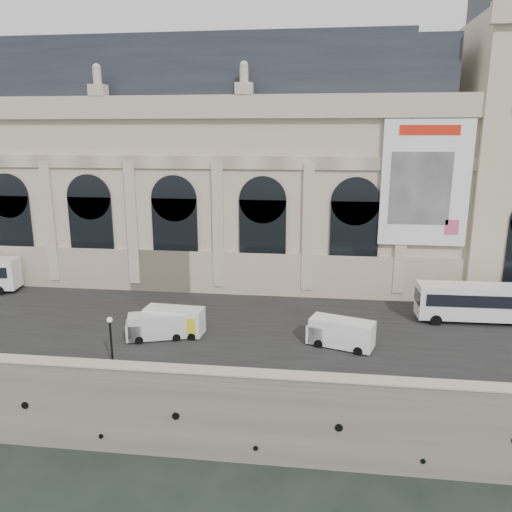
{
  "coord_description": "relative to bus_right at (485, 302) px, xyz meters",
  "views": [
    {
      "loc": [
        12.08,
        -32.2,
        24.0
      ],
      "look_at": [
        5.24,
        22.0,
        10.61
      ],
      "focal_mm": 35.0,
      "sensor_mm": 36.0,
      "label": 1
    }
  ],
  "objects": [
    {
      "name": "museum",
      "position": [
        -34.41,
        14.64,
        11.59
      ],
      "size": [
        69.0,
        18.7,
        29.1
      ],
      "color": "beige",
      "rests_on": "quay"
    },
    {
      "name": "van_b",
      "position": [
        -30.73,
        -7.94,
        -0.93
      ],
      "size": [
        5.64,
        3.52,
        2.35
      ],
      "color": "silver",
      "rests_on": "quay"
    },
    {
      "name": "bus_right",
      "position": [
        0.0,
        0.0,
        0.0
      ],
      "size": [
        12.96,
        3.23,
        3.8
      ],
      "color": "white",
      "rests_on": "quay"
    },
    {
      "name": "lamp_right",
      "position": [
        -32.03,
        -14.11,
        0.03
      ],
      "size": [
        0.44,
        0.44,
        4.35
      ],
      "color": "black",
      "rests_on": "quay"
    },
    {
      "name": "van_c",
      "position": [
        -14.36,
        -7.53,
        -0.85
      ],
      "size": [
        6.0,
        3.77,
        2.5
      ],
      "color": "white",
      "rests_on": "quay"
    },
    {
      "name": "ground",
      "position": [
        -28.43,
        -16.22,
        -8.13
      ],
      "size": [
        260.0,
        260.0,
        0.0
      ],
      "primitive_type": "plane",
      "color": "black",
      "rests_on": "ground"
    },
    {
      "name": "quay",
      "position": [
        -28.43,
        18.78,
        -5.13
      ],
      "size": [
        160.0,
        70.0,
        6.0
      ],
      "primitive_type": "cube",
      "color": "gray",
      "rests_on": "ground"
    },
    {
      "name": "box_truck",
      "position": [
        -29.52,
        -6.75,
        -0.83
      ],
      "size": [
        6.53,
        2.63,
        2.58
      ],
      "color": "white",
      "rests_on": "quay"
    },
    {
      "name": "street",
      "position": [
        -28.43,
        -2.22,
        -2.1
      ],
      "size": [
        160.0,
        24.0,
        0.06
      ],
      "primitive_type": "cube",
      "color": "#2D2D2D",
      "rests_on": "quay"
    },
    {
      "name": "parapet",
      "position": [
        -28.43,
        -15.62,
        -1.51
      ],
      "size": [
        160.0,
        1.4,
        1.21
      ],
      "color": "gray",
      "rests_on": "quay"
    }
  ]
}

